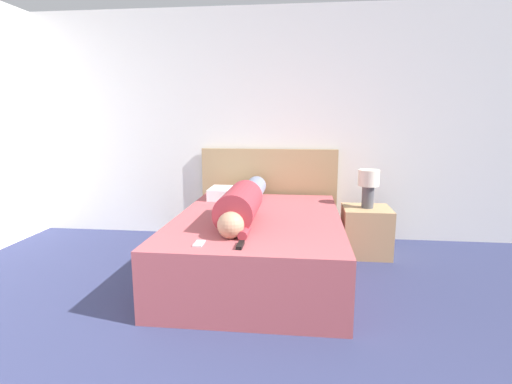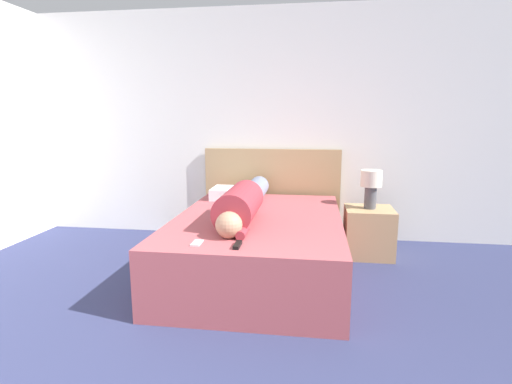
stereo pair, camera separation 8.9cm
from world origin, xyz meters
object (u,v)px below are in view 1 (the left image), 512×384
Objects in this scene: person_lying at (244,201)px; tv_remote at (240,245)px; pillow_near_headboard at (235,193)px; bed at (258,245)px; table_lamp at (368,184)px; cell_phone at (199,243)px; nightstand at (366,231)px.

person_lying reaches higher than tv_remote.
pillow_near_headboard is at bearing 105.82° from person_lying.
bed is 1.31m from table_lamp.
pillow_near_headboard is 1.58m from cell_phone.
pillow_near_headboard is (-1.38, 0.13, 0.34)m from nightstand.
tv_remote reaches higher than bed.
bed reaches higher than nightstand.
pillow_near_headboard is at bearing 90.63° from cell_phone.
nightstand is 3.79× the size of cell_phone.
nightstand is at bearing 46.78° from cell_phone.
tv_remote is at bearing -126.11° from table_lamp.
table_lamp is 2.98× the size of cell_phone.
tv_remote reaches higher than cell_phone.
pillow_near_headboard is (-1.38, 0.13, -0.15)m from table_lamp.
bed is 16.04× the size of cell_phone.
person_lying is at bearing 76.78° from cell_phone.
tv_remote is 0.29m from cell_phone.
cell_phone is (-0.20, -0.83, -0.13)m from person_lying.
bed is at bearing 2.01° from person_lying.
cell_phone reaches higher than nightstand.
table_lamp reaches higher than tv_remote.
person_lying is (-0.12, -0.00, 0.40)m from bed.
cell_phone is (-1.37, -1.46, 0.29)m from nightstand.
table_lamp is at bearing 46.78° from cell_phone.
table_lamp is 2.58× the size of tv_remote.
table_lamp is at bearing 28.02° from person_lying.
bed is at bearing -149.40° from nightstand.
table_lamp reaches higher than person_lying.
cell_phone is (-0.29, 0.02, -0.01)m from tv_remote.
table_lamp is at bearing 53.89° from tv_remote.
nightstand is 2.02m from cell_phone.
nightstand is at bearing -90.00° from table_lamp.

